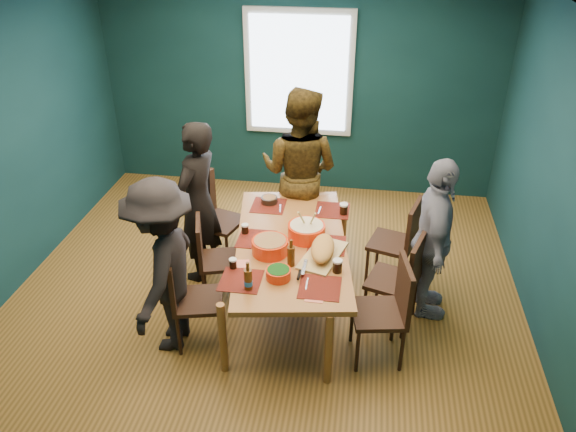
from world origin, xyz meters
The scene contains 26 objects.
room centered at (0.00, 0.27, 1.37)m, with size 5.01×5.01×2.71m.
dining_table centered at (0.28, -0.11, 0.67)m, with size 1.27×2.08×0.74m.
chair_left_far centered at (-0.67, 0.63, 0.56)m, with size 0.55×0.55×0.96m.
chair_left_mid centered at (-0.50, -0.05, 0.50)m, with size 0.48×0.48×0.86m.
chair_left_near centered at (-0.53, -0.70, 0.53)m, with size 0.49×0.49×0.91m.
chair_right_far centered at (1.29, 0.45, 0.54)m, with size 0.52×0.52×0.93m.
chair_right_mid centered at (1.29, -0.20, 0.55)m, with size 0.53×0.53×0.94m.
chair_right_near centered at (1.18, -0.63, 0.55)m, with size 0.50×0.50×0.95m.
person_far_left centered at (-0.71, 0.32, 0.84)m, with size 0.61×0.40×1.67m, color black.
person_back centered at (0.21, 1.01, 0.91)m, with size 0.89×0.69×1.83m, color black.
person_right centered at (1.55, 0.04, 0.79)m, with size 0.92×0.38×1.57m, color silver.
person_near_left centered at (-0.70, -0.73, 0.79)m, with size 1.03×0.59×1.59m, color black.
bowl_salad centered at (0.12, -0.31, 0.81)m, with size 0.32×0.32×0.13m.
bowl_dumpling centered at (0.41, -0.02, 0.82)m, with size 0.34×0.34×0.32m.
bowl_herbs centered at (0.25, -0.67, 0.79)m, with size 0.21×0.21×0.09m.
cutting_board centered at (0.58, -0.30, 0.81)m, with size 0.42×0.71×0.15m.
small_bowl centered at (-0.05, 0.59, 0.78)m, with size 0.17×0.17×0.07m.
beer_bottle_a centered at (0.04, -0.85, 0.84)m, with size 0.07×0.07×0.26m.
beer_bottle_b centered at (0.33, -0.47, 0.84)m, with size 0.06×0.06×0.25m.
cola_glass_a centered at (-0.15, -0.58, 0.79)m, with size 0.07×0.07×0.09m.
cola_glass_b centered at (0.72, -0.50, 0.81)m, with size 0.08×0.08×0.12m.
cola_glass_c centered at (0.72, 0.47, 0.81)m, with size 0.08×0.08×0.11m.
cola_glass_d centered at (-0.16, -0.02, 0.80)m, with size 0.07×0.07×0.09m.
napkin_a centered at (0.61, -0.09, 0.75)m, with size 0.14×0.14×0.00m, color #FF806B.
napkin_b centered at (-0.09, -0.51, 0.74)m, with size 0.12×0.12×0.00m, color #FF806B.
napkin_c centered at (0.57, -0.87, 0.75)m, with size 0.14×0.14×0.00m, color #FF806B.
Camera 1 is at (0.88, -4.34, 3.48)m, focal length 35.00 mm.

